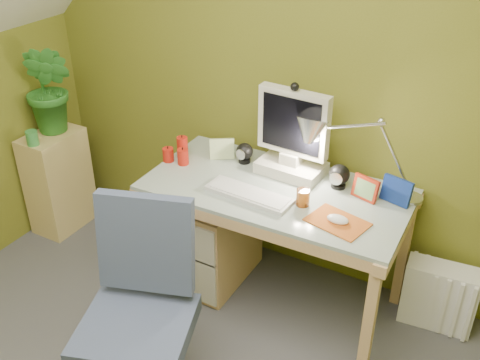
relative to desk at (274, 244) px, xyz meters
The scene contains 19 objects.
wall_back 0.93m from the desk, 102.20° to the left, with size 3.20×0.01×2.40m, color olive.
desk is the anchor object (origin of this frame).
monitor 0.65m from the desk, 90.00° to the left, with size 0.40×0.23×0.55m, color silver, non-canonical shape.
speaker_left 0.52m from the desk, 149.35° to the left, with size 0.09×0.09×0.11m, color black, non-canonical shape.
speaker_right 0.52m from the desk, 30.65° to the left, with size 0.10×0.10×0.13m, color black, non-canonical shape.
keyboard 0.40m from the desk, 119.74° to the right, with size 0.44×0.14×0.02m, color silver.
mousepad 0.54m from the desk, 20.22° to the right, with size 0.26×0.19×0.01m, color #BB581D.
mouse 0.55m from the desk, 20.22° to the right, with size 0.10×0.06×0.03m, color white.
amber_tumbler 0.44m from the desk, 23.96° to the right, with size 0.07×0.07×0.08m, color brown.
candle_cluster 0.73m from the desk, behind, with size 0.16×0.14×0.12m, color red, non-canonical shape.
photo_frame_red 0.60m from the desk, 15.95° to the left, with size 0.13×0.02×0.12m, color #AC2712.
photo_frame_blue 0.72m from the desk, 15.95° to the left, with size 0.15×0.02×0.13m, color navy.
photo_frame_green 0.59m from the desk, 160.71° to the left, with size 0.13×0.02×0.11m, color beige.
desk_lamp 0.82m from the desk, 21.80° to the left, with size 0.56×0.24×0.60m, color #B8B7BC, non-canonical shape.
side_ledge 1.53m from the desk, behind, with size 0.25×0.38×0.67m, color tan.
potted_plant 1.63m from the desk, behind, with size 0.31×0.25×0.57m, color #2D7527.
green_cup 1.56m from the desk, behind, with size 0.07×0.07×0.09m, color #3C9143.
task_chair 0.95m from the desk, 101.39° to the right, with size 0.52×0.52×0.93m, color #3B4662, non-canonical shape.
radiator 0.89m from the desk, 15.19° to the left, with size 0.37×0.15×0.37m, color white.
Camera 1 is at (1.10, -0.97, 2.17)m, focal length 42.00 mm.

